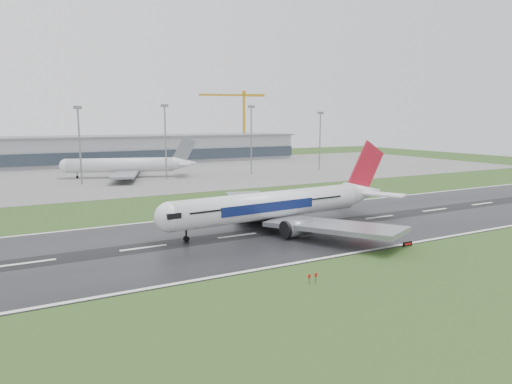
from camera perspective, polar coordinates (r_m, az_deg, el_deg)
ground at (r=97.95m, az=-2.34°, el=-5.47°), size 520.00×520.00×0.00m
runway at (r=97.94m, az=-2.34°, el=-5.44°), size 400.00×45.00×0.10m
apron at (r=215.81m, az=-17.03°, el=2.02°), size 400.00×130.00×0.08m
terminal at (r=274.08m, az=-19.59°, el=4.84°), size 240.00×36.00×15.00m
main_airliner at (r=104.64m, az=3.63°, el=0.60°), size 66.21×63.50×18.28m
parked_airliner at (r=205.15m, az=-15.75°, el=4.15°), size 72.07×69.49×17.05m
tower_crane at (r=319.69m, az=-1.50°, el=8.48°), size 43.61×15.94×44.39m
runway_sign at (r=94.22m, az=18.27°, el=-6.17°), size 2.31×0.66×1.04m
floodmast_2 at (r=187.21m, az=-21.01°, el=5.21°), size 0.64×0.64×28.51m
floodmast_3 at (r=194.28m, az=-11.15°, el=5.91°), size 0.64×0.64×29.67m
floodmast_4 at (r=209.55m, az=-0.60°, el=6.30°), size 0.64×0.64×29.81m
floodmast_5 at (r=229.86m, az=7.93°, el=6.13°), size 0.64×0.64×27.36m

